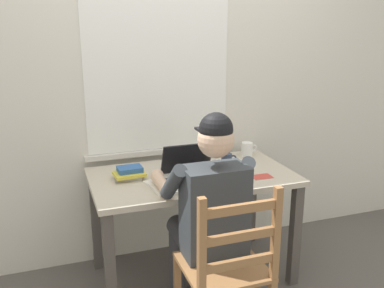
% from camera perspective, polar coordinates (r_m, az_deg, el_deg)
% --- Properties ---
extents(ground_plane, '(8.00, 8.00, 0.00)m').
position_cam_1_polar(ground_plane, '(3.13, 0.03, -16.89)').
color(ground_plane, '#56514C').
extents(back_wall, '(6.00, 0.08, 2.60)m').
position_cam_1_polar(back_wall, '(3.07, -2.76, 8.55)').
color(back_wall, silver).
rests_on(back_wall, ground).
extents(desk, '(1.30, 0.72, 0.74)m').
position_cam_1_polar(desk, '(2.83, 0.03, -6.02)').
color(desk, '#BCB29E').
rests_on(desk, ground).
extents(seated_person, '(0.50, 0.60, 1.26)m').
position_cam_1_polar(seated_person, '(2.41, 2.05, -8.50)').
color(seated_person, '#33383D').
rests_on(seated_person, ground).
extents(wooden_chair, '(0.42, 0.42, 0.96)m').
position_cam_1_polar(wooden_chair, '(2.29, 4.66, -16.40)').
color(wooden_chair, olive).
rests_on(wooden_chair, ground).
extents(laptop, '(0.33, 0.32, 0.22)m').
position_cam_1_polar(laptop, '(2.67, -0.00, -3.84)').
color(laptop, black).
rests_on(laptop, desk).
extents(computer_mouse, '(0.06, 0.10, 0.03)m').
position_cam_1_polar(computer_mouse, '(2.76, 5.75, -4.01)').
color(computer_mouse, black).
rests_on(computer_mouse, desk).
extents(coffee_mug_white, '(0.12, 0.08, 0.10)m').
position_cam_1_polar(coffee_mug_white, '(3.17, 7.34, -0.71)').
color(coffee_mug_white, white).
rests_on(coffee_mug_white, desk).
extents(coffee_mug_dark, '(0.11, 0.07, 0.09)m').
position_cam_1_polar(coffee_mug_dark, '(2.95, 4.66, -2.08)').
color(coffee_mug_dark, '#2D384C').
rests_on(coffee_mug_dark, desk).
extents(book_stack_main, '(0.20, 0.16, 0.07)m').
position_cam_1_polar(book_stack_main, '(2.74, -8.34, -3.85)').
color(book_stack_main, gray).
rests_on(book_stack_main, desk).
extents(paper_pile_near_laptop, '(0.21, 0.19, 0.02)m').
position_cam_1_polar(paper_pile_near_laptop, '(2.54, -2.84, -5.93)').
color(paper_pile_near_laptop, silver).
rests_on(paper_pile_near_laptop, desk).
extents(paper_pile_back_corner, '(0.24, 0.21, 0.01)m').
position_cam_1_polar(paper_pile_back_corner, '(2.67, -3.93, -4.94)').
color(paper_pile_back_corner, white).
rests_on(paper_pile_back_corner, desk).
extents(landscape_photo_print, '(0.13, 0.09, 0.00)m').
position_cam_1_polar(landscape_photo_print, '(2.79, 9.23, -4.29)').
color(landscape_photo_print, '#C63D33').
rests_on(landscape_photo_print, desk).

